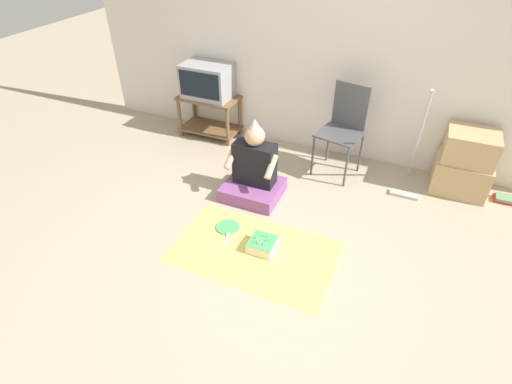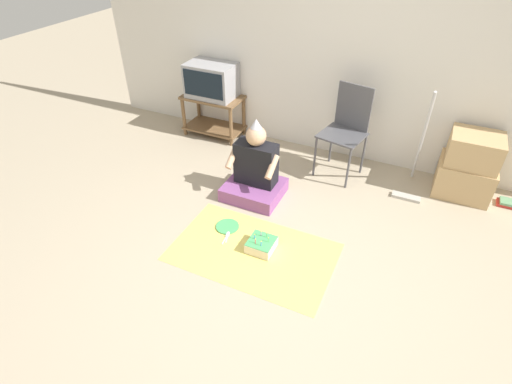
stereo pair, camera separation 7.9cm
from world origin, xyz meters
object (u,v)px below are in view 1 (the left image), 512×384
object	(u,v)px
tv	(207,81)
person_seated	(254,173)
paper_plate	(228,227)
book_pile	(503,199)
folding_chair	(344,124)
dust_mop	(412,163)
birthday_cake	(263,244)
cardboard_box_stack	(464,163)

from	to	relation	value
tv	person_seated	size ratio (longest dim) A/B	0.69
paper_plate	book_pile	bearing A→B (deg)	31.91
book_pile	folding_chair	bearing A→B (deg)	-177.37
dust_mop	birthday_cake	xyz separation A→B (m)	(-1.03, -1.40, -0.27)
tv	cardboard_box_stack	bearing A→B (deg)	-0.90
cardboard_box_stack	birthday_cake	world-z (taller)	cardboard_box_stack
folding_chair	book_pile	distance (m)	1.75
tv	paper_plate	xyz separation A→B (m)	(1.02, -1.55, -0.70)
tv	dust_mop	xyz separation A→B (m)	(2.45, -0.28, -0.39)
folding_chair	dust_mop	world-z (taller)	dust_mop
person_seated	paper_plate	distance (m)	0.63
tv	cardboard_box_stack	size ratio (longest dim) A/B	0.86
tv	dust_mop	bearing A→B (deg)	-6.43
cardboard_box_stack	folding_chair	bearing A→B (deg)	-174.84
cardboard_box_stack	paper_plate	xyz separation A→B (m)	(-1.92, -1.50, -0.31)
cardboard_box_stack	dust_mop	bearing A→B (deg)	-154.57
book_pile	person_seated	distance (m)	2.52
cardboard_box_stack	tv	bearing A→B (deg)	179.10
dust_mop	person_seated	bearing A→B (deg)	-154.07
folding_chair	dust_mop	bearing A→B (deg)	-9.09
book_pile	person_seated	size ratio (longest dim) A/B	0.21
birthday_cake	paper_plate	world-z (taller)	birthday_cake
dust_mop	book_pile	world-z (taller)	dust_mop
dust_mop	paper_plate	bearing A→B (deg)	-138.42
person_seated	birthday_cake	size ratio (longest dim) A/B	3.73
tv	folding_chair	bearing A→B (deg)	-5.26
tv	dust_mop	world-z (taller)	dust_mop
person_seated	birthday_cake	distance (m)	0.84
paper_plate	tv	bearing A→B (deg)	123.30
cardboard_box_stack	dust_mop	world-z (taller)	dust_mop
tv	birthday_cake	world-z (taller)	tv
dust_mop	paper_plate	distance (m)	1.95
birthday_cake	book_pile	bearing A→B (deg)	39.24
person_seated	cardboard_box_stack	bearing A→B (deg)	25.81
dust_mop	paper_plate	xyz separation A→B (m)	(-1.44, -1.27, -0.32)
book_pile	person_seated	xyz separation A→B (m)	(-2.35, -0.89, 0.23)
person_seated	birthday_cake	xyz separation A→B (m)	(0.39, -0.71, -0.21)
cardboard_box_stack	book_pile	distance (m)	0.53
folding_chair	cardboard_box_stack	distance (m)	1.26
tv	paper_plate	size ratio (longest dim) A/B	2.68
tv	folding_chair	distance (m)	1.72
cardboard_box_stack	paper_plate	world-z (taller)	cardboard_box_stack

